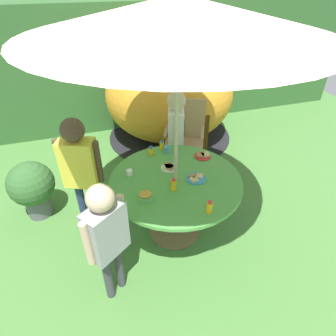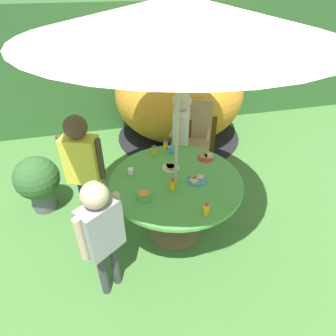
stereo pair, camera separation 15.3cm
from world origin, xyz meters
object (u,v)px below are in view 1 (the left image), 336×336
Objects in this scene: plate_near_right at (169,167)px; cup_far at (130,173)px; juice_bottle_far_left at (162,146)px; juice_bottle_far_right at (173,185)px; child_in_yellow_shirt at (80,163)px; snack_bowl at (145,196)px; potted_plant at (32,186)px; cup_near at (167,149)px; wooden_chair at (185,133)px; child_in_white_shirt at (176,128)px; garden_table at (175,191)px; plate_mid_right at (203,156)px; juice_bottle_near_left at (151,151)px; dome_tent at (170,95)px; plate_mid_left at (196,178)px; juice_bottle_center_front at (209,207)px; child_in_grey_shirt at (106,231)px; patio_umbrella at (179,15)px.

plate_near_right is 0.43m from cup_far.
juice_bottle_far_left is 0.76m from juice_bottle_far_right.
child_in_yellow_shirt is 0.80m from snack_bowl.
cup_near is at bearing -8.75° from potted_plant.
child_in_yellow_shirt is at bearing 168.83° from plate_near_right.
child_in_white_shirt is (-0.24, -0.29, 0.25)m from wooden_chair.
snack_bowl is (-0.36, -0.20, 0.20)m from garden_table.
potted_plant is 3.91× the size of plate_mid_right.
garden_table is 1.86× the size of potted_plant.
juice_bottle_near_left is at bearing 158.18° from plate_mid_right.
dome_tent is at bearing 73.58° from garden_table.
juice_bottle_far_left is at bearing 63.53° from snack_bowl.
plate_near_right is 0.96× the size of plate_mid_right.
juice_bottle_near_left is at bearing -155.18° from juice_bottle_far_left.
child_in_yellow_shirt is 6.70× the size of plate_mid_left.
child_in_white_shirt is at bearing 83.81° from plate_mid_left.
dome_tent is at bearing 71.17° from cup_near.
juice_bottle_center_front is 0.94m from cup_far.
plate_mid_left is at bearing -52.59° from plate_near_right.
juice_bottle_near_left is 0.17m from juice_bottle_far_left.
cup_near is at bearing 16.31° from child_in_grey_shirt.
child_in_grey_shirt reaches higher than cup_near.
child_in_yellow_shirt is 1.35m from plate_mid_right.
patio_umbrella is 2.73m from dome_tent.
cup_near is at bearing 30.95° from child_in_yellow_shirt.
child_in_yellow_shirt reaches higher than juice_bottle_center_front.
child_in_white_shirt reaches higher than potted_plant.
juice_bottle_far_right is (-0.07, -0.15, -1.43)m from patio_umbrella.
plate_mid_right is (1.34, -0.08, -0.12)m from child_in_yellow_shirt.
child_in_grey_shirt is at bearing -179.80° from juice_bottle_center_front.
juice_bottle_center_front is at bearing -80.15° from plate_near_right.
dome_tent is 16.93× the size of juice_bottle_far_right.
juice_bottle_far_left is at bearing 24.82° from juice_bottle_near_left.
garden_table is 6.62× the size of plate_mid_left.
cup_far is (-1.08, -2.00, 0.01)m from dome_tent.
juice_bottle_near_left is at bearing 23.42° from child_in_grey_shirt.
cup_near is at bearing -14.26° from child_in_white_shirt.
plate_mid_right is at bearing -71.96° from wooden_chair.
cup_far is at bearing 134.44° from juice_bottle_far_right.
cup_far is (-0.07, 0.41, -0.01)m from snack_bowl.
child_in_grey_shirt is 1.40m from juice_bottle_far_left.
plate_mid_left is (-0.10, -0.92, -0.09)m from child_in_white_shirt.
dome_tent is 29.89× the size of cup_near.
juice_bottle_center_front is (0.13, -0.75, 0.04)m from plate_near_right.
plate_mid_left is at bearing 81.57° from juice_bottle_center_front.
child_in_grey_shirt is 1.47m from plate_mid_right.
wooden_chair is at bearing 43.45° from juice_bottle_near_left.
cup_near reaches higher than garden_table.
dome_tent reaches higher than plate_mid_right.
wooden_chair reaches higher than cup_near.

